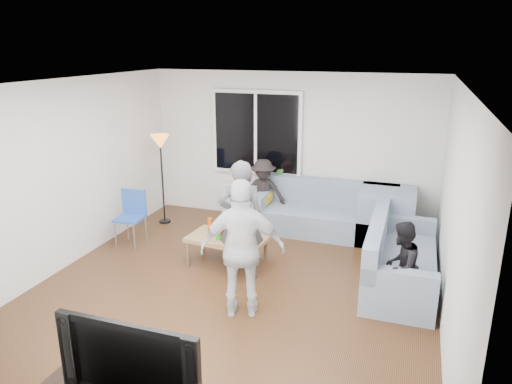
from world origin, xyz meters
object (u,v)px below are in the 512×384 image
(side_chair, at_px, (130,219))
(player_left, at_px, (241,220))
(coffee_table, at_px, (227,250))
(sofa_back_section, at_px, (325,209))
(floor_lamp, at_px, (162,180))
(spectator_right, at_px, (401,267))
(sofa_right_section, at_px, (402,254))
(spectator_back, at_px, (263,193))
(television, at_px, (137,355))
(player_right, at_px, (243,249))

(side_chair, distance_m, player_left, 2.11)
(coffee_table, bearing_deg, side_chair, 175.55)
(sofa_back_section, distance_m, floor_lamp, 2.83)
(spectator_right, bearing_deg, side_chair, -79.29)
(sofa_right_section, height_order, spectator_right, spectator_right)
(sofa_back_section, relative_size, coffee_table, 2.09)
(sofa_right_section, distance_m, coffee_table, 2.41)
(sofa_back_section, height_order, spectator_back, spectator_back)
(side_chair, xyz_separation_m, spectator_back, (1.70, 1.48, 0.16))
(side_chair, bearing_deg, spectator_back, 34.99)
(floor_lamp, relative_size, spectator_right, 1.42)
(television, bearing_deg, sofa_back_section, 83.60)
(television, bearing_deg, coffee_table, 100.07)
(coffee_table, xyz_separation_m, spectator_back, (0.02, 1.61, 0.39))
(player_right, relative_size, spectator_right, 1.49)
(sofa_back_section, height_order, television, television)
(spectator_back, bearing_deg, spectator_right, -58.48)
(side_chair, xyz_separation_m, player_left, (2.02, -0.45, 0.38))
(sofa_right_section, height_order, floor_lamp, floor_lamp)
(sofa_back_section, xyz_separation_m, side_chair, (-2.78, -1.45, 0.01))
(sofa_right_section, height_order, player_left, player_left)
(player_left, xyz_separation_m, television, (0.23, -2.87, -0.04))
(player_left, bearing_deg, sofa_right_section, 174.44)
(coffee_table, bearing_deg, spectator_back, 89.30)
(player_left, height_order, television, player_left)
(sofa_right_section, height_order, television, television)
(spectator_right, bearing_deg, sofa_back_section, -128.66)
(television, bearing_deg, side_chair, 124.05)
(player_left, bearing_deg, coffee_table, -62.24)
(coffee_table, xyz_separation_m, floor_lamp, (-1.68, 1.19, 0.58))
(floor_lamp, bearing_deg, player_left, -36.80)
(player_left, distance_m, television, 2.88)
(side_chair, relative_size, player_right, 0.53)
(player_left, xyz_separation_m, spectator_back, (-0.32, 1.93, -0.22))
(side_chair, xyz_separation_m, television, (2.25, -3.32, 0.35))
(player_left, bearing_deg, television, 75.71)
(side_chair, bearing_deg, coffee_table, -10.45)
(coffee_table, height_order, spectator_back, spectator_back)
(sofa_back_section, bearing_deg, player_left, -111.84)
(side_chair, relative_size, television, 0.73)
(coffee_table, height_order, side_chair, side_chair)
(sofa_back_section, relative_size, sofa_right_section, 1.15)
(sofa_back_section, xyz_separation_m, coffee_table, (-1.10, -1.58, -0.22))
(player_right, bearing_deg, side_chair, -46.52)
(player_right, bearing_deg, coffee_table, -77.34)
(side_chair, height_order, spectator_right, spectator_right)
(coffee_table, relative_size, player_right, 0.67)
(player_left, bearing_deg, player_right, 92.88)
(side_chair, height_order, spectator_back, spectator_back)
(floor_lamp, xyz_separation_m, spectator_back, (1.70, 0.42, -0.19))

